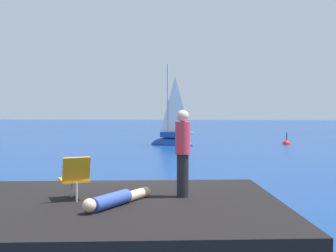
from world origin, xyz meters
TOP-DOWN VIEW (x-y plane):
  - ground_plane at (0.00, 0.00)m, footprint 160.00×160.00m
  - shore_ledge at (0.10, -3.93)m, footprint 6.79×5.35m
  - boulder_seaward at (2.81, -1.21)m, footprint 1.03×0.92m
  - boulder_inland at (1.97, -1.19)m, footprint 1.22×1.06m
  - sailboat_near at (0.11, 19.23)m, footprint 3.36×2.32m
  - person_sunbather at (0.38, -4.23)m, footprint 0.92×1.63m
  - person_standing at (1.50, -3.38)m, footprint 0.28×0.28m
  - beach_chair at (-0.42, -3.81)m, footprint 0.69×0.75m
  - marker_buoy at (8.11, 20.49)m, footprint 0.56×0.56m

SIDE VIEW (x-z plane):
  - ground_plane at x=0.00m, z-range 0.00..0.00m
  - boulder_seaward at x=2.81m, z-range -0.29..0.29m
  - boulder_inland at x=1.97m, z-range -0.40..0.40m
  - marker_buoy at x=8.11m, z-range -0.56..0.57m
  - sailboat_near at x=0.11m, z-range -2.71..3.37m
  - shore_ledge at x=0.10m, z-range 0.00..0.95m
  - person_sunbather at x=0.38m, z-range 0.94..1.19m
  - beach_chair at x=-0.42m, z-range 1.00..1.80m
  - person_standing at x=1.50m, z-range 1.01..2.63m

